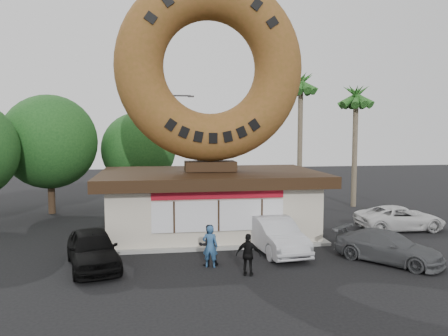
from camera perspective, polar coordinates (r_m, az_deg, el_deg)
ground at (r=17.40m, az=0.67°, el=-13.15°), size 90.00×90.00×0.00m
donut_shop at (r=22.75m, az=-1.80°, el=-4.23°), size 11.20×7.20×3.80m
giant_donut at (r=22.69m, az=-1.85°, el=13.01°), size 9.55×2.44×9.55m
tree_west at (r=30.10m, az=-21.81°, el=3.18°), size 6.00×6.00×7.65m
tree_mid at (r=31.37m, az=-11.10°, el=2.38°), size 5.20×5.20×6.63m
palm_near at (r=32.12m, az=10.00°, el=10.30°), size 2.60×2.60×9.75m
palm_far at (r=31.97m, az=16.87°, el=8.52°), size 2.60×2.60×8.75m
street_lamp at (r=32.33m, az=-7.24°, el=3.33°), size 2.11×0.20×8.00m
person_left at (r=17.49m, az=-1.83°, el=-10.18°), size 0.70×0.56×1.68m
person_center at (r=17.72m, az=-2.03°, el=-10.02°), size 0.90×0.75×1.66m
person_right at (r=16.55m, az=3.21°, el=-11.25°), size 1.01×0.71×1.59m
car_black at (r=18.21m, az=-16.79°, el=-10.06°), size 2.83×4.72×1.50m
car_silver at (r=19.76m, az=6.64°, el=-8.66°), size 2.15×4.78×1.52m
car_grey at (r=19.40m, az=20.63°, el=-9.62°), size 4.14×4.45×1.26m
car_white at (r=25.62m, az=21.99°, el=-6.07°), size 4.74×2.26×1.30m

